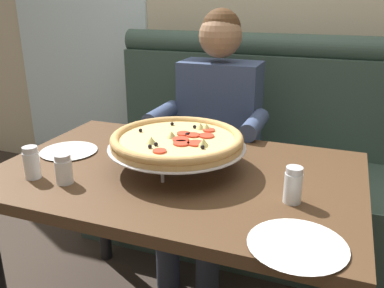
% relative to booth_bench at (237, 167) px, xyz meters
% --- Properties ---
extents(booth_bench, '(1.61, 0.78, 1.13)m').
position_rel_booth_bench_xyz_m(booth_bench, '(0.00, 0.00, 0.00)').
color(booth_bench, '#384C42').
rests_on(booth_bench, ground_plane).
extents(dining_table, '(1.27, 0.83, 0.74)m').
position_rel_booth_bench_xyz_m(dining_table, '(0.00, -0.89, 0.25)').
color(dining_table, '#4C331E').
rests_on(dining_table, ground_plane).
extents(diner_main, '(0.54, 0.64, 1.27)m').
position_rel_booth_bench_xyz_m(diner_main, '(-0.07, -0.27, 0.31)').
color(diner_main, '#2D3342').
rests_on(diner_main, ground_plane).
extents(pizza, '(0.49, 0.49, 0.14)m').
position_rel_booth_bench_xyz_m(pizza, '(-0.01, -0.87, 0.45)').
color(pizza, silver).
rests_on(pizza, dining_table).
extents(shaker_pepper_flakes, '(0.06, 0.06, 0.10)m').
position_rel_booth_bench_xyz_m(shaker_pepper_flakes, '(-0.31, -1.12, 0.39)').
color(shaker_pepper_flakes, white).
rests_on(shaker_pepper_flakes, dining_table).
extents(shaker_oregano, '(0.05, 0.05, 0.11)m').
position_rel_booth_bench_xyz_m(shaker_oregano, '(0.41, -0.99, 0.39)').
color(shaker_oregano, white).
rests_on(shaker_oregano, dining_table).
extents(shaker_parmesan, '(0.05, 0.05, 0.11)m').
position_rel_booth_bench_xyz_m(shaker_parmesan, '(-0.43, -1.12, 0.39)').
color(shaker_parmesan, white).
rests_on(shaker_parmesan, dining_table).
extents(plate_near_left, '(0.25, 0.25, 0.02)m').
position_rel_booth_bench_xyz_m(plate_near_left, '(0.46, -1.22, 0.35)').
color(plate_near_left, white).
rests_on(plate_near_left, dining_table).
extents(plate_near_right, '(0.22, 0.22, 0.02)m').
position_rel_booth_bench_xyz_m(plate_near_right, '(-0.47, -0.87, 0.35)').
color(plate_near_right, white).
rests_on(plate_near_right, dining_table).
extents(patio_chair, '(0.41, 0.42, 0.86)m').
position_rel_booth_bench_xyz_m(patio_chair, '(-1.43, 1.16, 0.13)').
color(patio_chair, black).
rests_on(patio_chair, ground_plane).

